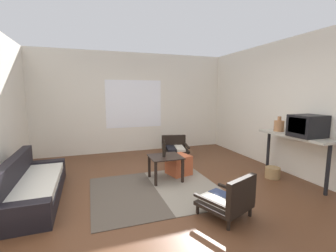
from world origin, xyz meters
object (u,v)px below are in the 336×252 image
at_px(couch, 31,187).
at_px(armchair_striped_foreground, 229,199).
at_px(armchair_by_window, 175,147).
at_px(ottoman_orange, 179,165).
at_px(coffee_table, 165,161).
at_px(console_shelf, 295,140).
at_px(crt_television, 307,126).
at_px(glass_bottle, 164,150).
at_px(clay_vase, 279,126).
at_px(wicker_basket, 273,173).

bearing_deg(couch, armchair_striped_foreground, -28.69).
distance_m(armchair_by_window, ottoman_orange, 1.36).
bearing_deg(coffee_table, console_shelf, -20.00).
relative_size(armchair_by_window, crt_television, 1.52).
relative_size(armchair_striped_foreground, console_shelf, 0.53).
height_order(armchair_by_window, glass_bottle, glass_bottle).
bearing_deg(couch, armchair_by_window, 28.71).
xyz_separation_m(coffee_table, armchair_by_window, (0.75, 1.49, -0.12)).
bearing_deg(armchair_by_window, crt_television, -59.79).
bearing_deg(crt_television, couch, 168.30).
bearing_deg(ottoman_orange, clay_vase, -17.96).
distance_m(crt_television, glass_bottle, 2.51).
distance_m(coffee_table, glass_bottle, 0.23).
relative_size(couch, ottoman_orange, 4.87).
xyz_separation_m(couch, ottoman_orange, (2.53, 0.32, -0.01)).
bearing_deg(clay_vase, glass_bottle, 170.14).
bearing_deg(crt_television, glass_bottle, 155.80).
relative_size(couch, wicker_basket, 7.28).
height_order(ottoman_orange, glass_bottle, glass_bottle).
bearing_deg(console_shelf, clay_vase, 90.00).
relative_size(couch, coffee_table, 3.37).
relative_size(glass_bottle, wicker_basket, 1.14).
bearing_deg(wicker_basket, couch, 173.77).
relative_size(clay_vase, glass_bottle, 0.94).
bearing_deg(console_shelf, armchair_by_window, 122.60).
bearing_deg(console_shelf, armchair_striped_foreground, -159.01).
xyz_separation_m(armchair_striped_foreground, ottoman_orange, (-0.03, 1.72, -0.05)).
bearing_deg(console_shelf, ottoman_orange, 151.76).
height_order(console_shelf, wicker_basket, console_shelf).
height_order(crt_television, glass_bottle, crt_television).
relative_size(console_shelf, crt_television, 2.83).
relative_size(ottoman_orange, crt_television, 0.82).
xyz_separation_m(ottoman_orange, wicker_basket, (1.63, -0.77, -0.09)).
bearing_deg(couch, crt_television, -11.70).
xyz_separation_m(armchair_by_window, glass_bottle, (-0.78, -1.51, 0.35)).
distance_m(armchair_striped_foreground, ottoman_orange, 1.72).
relative_size(couch, armchair_striped_foreground, 2.64).
bearing_deg(ottoman_orange, console_shelf, -28.24).
xyz_separation_m(ottoman_orange, console_shelf, (1.87, -1.01, 0.57)).
bearing_deg(clay_vase, armchair_striped_foreground, -149.05).
relative_size(crt_television, clay_vase, 1.71).
height_order(couch, ottoman_orange, couch).
distance_m(couch, armchair_by_window, 3.35).
bearing_deg(couch, console_shelf, -8.92).
bearing_deg(wicker_basket, coffee_table, 163.90).
xyz_separation_m(armchair_by_window, console_shelf, (1.47, -2.30, 0.53)).
relative_size(coffee_table, wicker_basket, 2.16).
bearing_deg(console_shelf, couch, 171.08).
xyz_separation_m(coffee_table, armchair_striped_foreground, (0.37, -1.52, -0.11)).
distance_m(couch, armchair_striped_foreground, 2.92).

